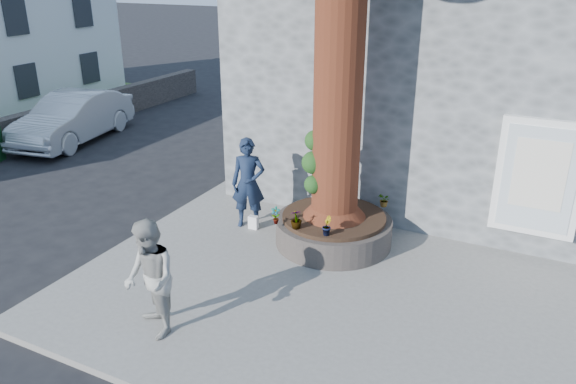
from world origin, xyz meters
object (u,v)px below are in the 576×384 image
at_px(woman, 150,279).
at_px(car_silver, 73,118).
at_px(man, 248,183).
at_px(planter, 333,229).

bearing_deg(woman, car_silver, 176.82).
distance_m(man, car_silver, 8.91).
relative_size(woman, car_silver, 0.39).
xyz_separation_m(planter, man, (-1.91, -0.05, 0.67)).
distance_m(planter, woman, 4.19).
bearing_deg(man, car_silver, 136.93).
xyz_separation_m(planter, car_silver, (-10.23, 3.13, 0.35)).
distance_m(woman, car_silver, 11.40).
bearing_deg(car_silver, man, -31.60).
xyz_separation_m(woman, car_silver, (-8.94, 7.07, -0.27)).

